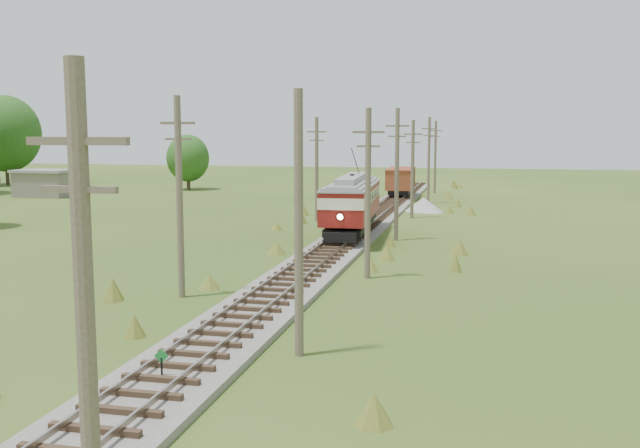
% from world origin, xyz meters
% --- Properties ---
extents(ground, '(260.00, 260.00, 0.00)m').
position_xyz_m(ground, '(0.00, 0.00, 0.00)').
color(ground, '#264715').
rests_on(ground, ground).
extents(railbed_main, '(3.60, 96.00, 0.57)m').
position_xyz_m(railbed_main, '(0.00, 34.00, 0.19)').
color(railbed_main, '#605B54').
rests_on(railbed_main, ground).
extents(switch_marker, '(0.45, 0.06, 1.08)m').
position_xyz_m(switch_marker, '(-0.20, 1.50, 0.63)').
color(switch_marker, black).
rests_on(switch_marker, ground).
extents(streetcar, '(3.70, 12.70, 5.76)m').
position_xyz_m(streetcar, '(0.00, 31.66, 2.67)').
color(streetcar, black).
rests_on(streetcar, ground).
extents(gondola, '(3.08, 8.59, 2.82)m').
position_xyz_m(gondola, '(0.00, 61.72, 2.08)').
color(gondola, black).
rests_on(gondola, ground).
extents(gravel_pile, '(3.61, 3.83, 1.31)m').
position_xyz_m(gravel_pile, '(3.71, 49.32, 0.61)').
color(gravel_pile, gray).
rests_on(gravel_pile, ground).
extents(utility_pole_r_0, '(1.60, 0.30, 8.50)m').
position_xyz_m(utility_pole_r_0, '(3.20, -8.00, 4.37)').
color(utility_pole_r_0, brown).
rests_on(utility_pole_r_0, ground).
extents(utility_pole_r_1, '(0.30, 0.30, 8.80)m').
position_xyz_m(utility_pole_r_1, '(3.10, 5.00, 4.40)').
color(utility_pole_r_1, brown).
rests_on(utility_pole_r_1, ground).
extents(utility_pole_r_2, '(1.60, 0.30, 8.60)m').
position_xyz_m(utility_pole_r_2, '(3.30, 18.00, 4.42)').
color(utility_pole_r_2, brown).
rests_on(utility_pole_r_2, ground).
extents(utility_pole_r_3, '(1.60, 0.30, 9.00)m').
position_xyz_m(utility_pole_r_3, '(3.20, 31.00, 4.63)').
color(utility_pole_r_3, brown).
rests_on(utility_pole_r_3, ground).
extents(utility_pole_r_4, '(1.60, 0.30, 8.40)m').
position_xyz_m(utility_pole_r_4, '(3.00, 44.00, 4.32)').
color(utility_pole_r_4, brown).
rests_on(utility_pole_r_4, ground).
extents(utility_pole_r_5, '(1.60, 0.30, 8.90)m').
position_xyz_m(utility_pole_r_5, '(3.40, 57.00, 4.58)').
color(utility_pole_r_5, brown).
rests_on(utility_pole_r_5, ground).
extents(utility_pole_r_6, '(1.60, 0.30, 8.70)m').
position_xyz_m(utility_pole_r_6, '(3.20, 70.00, 4.47)').
color(utility_pole_r_6, brown).
rests_on(utility_pole_r_6, ground).
extents(utility_pole_l_a, '(1.60, 0.30, 9.00)m').
position_xyz_m(utility_pole_l_a, '(-4.20, 12.00, 4.63)').
color(utility_pole_l_a, brown).
rests_on(utility_pole_l_a, ground).
extents(utility_pole_l_b, '(1.60, 0.30, 8.60)m').
position_xyz_m(utility_pole_l_b, '(-4.50, 40.00, 4.42)').
color(utility_pole_l_b, brown).
rests_on(utility_pole_l_b, ground).
extents(tree_left_5, '(9.66, 9.66, 12.44)m').
position_xyz_m(tree_left_5, '(-56.00, 70.00, 7.12)').
color(tree_left_5, '#38281C').
rests_on(tree_left_5, ground).
extents(tree_mid_a, '(5.46, 5.46, 7.03)m').
position_xyz_m(tree_mid_a, '(-28.00, 68.00, 4.02)').
color(tree_mid_a, '#38281C').
rests_on(tree_mid_a, ground).
extents(shed, '(6.40, 4.40, 3.10)m').
position_xyz_m(shed, '(-40.00, 55.00, 1.57)').
color(shed, slate).
rests_on(shed, ground).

